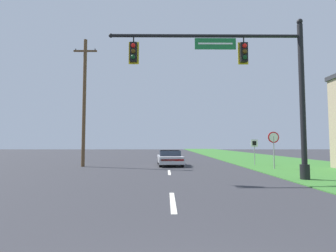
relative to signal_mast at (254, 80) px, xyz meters
The scene contains 7 objects.
grass_verge_right 20.99m from the signal_mast, 71.69° to the left, with size 10.00×110.00×0.04m.
road_center_line 13.02m from the signal_mast, 109.68° to the left, with size 0.16×34.80×0.01m.
signal_mast is the anchor object (origin of this frame).
car_ahead 10.32m from the signal_mast, 114.96° to the left, with size 2.12×4.56×1.19m.
stop_sign 6.78m from the signal_mast, 60.03° to the left, with size 0.76×0.07×2.50m.
route_sign_post 9.50m from the signal_mast, 71.65° to the left, with size 0.55×0.06×2.03m.
utility_pole_near 12.93m from the signal_mast, 144.77° to the left, with size 1.80×0.26×9.82m.
Camera 1 is at (-0.20, -1.89, 1.72)m, focal length 28.00 mm.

